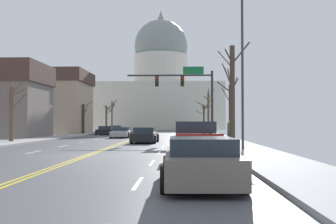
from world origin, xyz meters
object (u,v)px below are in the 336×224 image
at_px(sedan_near_03, 201,162).
at_px(sedan_oncoming_01, 105,131).
at_px(sedan_oncoming_02, 116,129).
at_px(pedestrian_00, 230,130).
at_px(pickup_truck_near_02, 196,143).
at_px(sedan_oncoming_00, 121,133).
at_px(signal_gantry, 188,87).
at_px(sedan_near_01, 189,140).
at_px(street_lamp_right, 238,58).
at_px(sedan_near_00, 145,135).

bearing_deg(sedan_near_03, sedan_oncoming_01, 104.86).
xyz_separation_m(sedan_oncoming_02, pedestrian_00, (13.70, -29.29, 0.53)).
height_order(pickup_truck_near_02, pedestrian_00, pedestrian_00).
bearing_deg(sedan_oncoming_00, pickup_truck_near_02, -73.38).
height_order(signal_gantry, sedan_near_03, signal_gantry).
bearing_deg(signal_gantry, sedan_oncoming_00, 138.84).
bearing_deg(sedan_oncoming_01, sedan_near_01, -67.65).
distance_m(street_lamp_right, sedan_oncoming_02, 39.10).
bearing_deg(sedan_oncoming_02, sedan_near_01, -72.64).
height_order(sedan_near_01, sedan_oncoming_00, sedan_near_01).
height_order(street_lamp_right, sedan_oncoming_02, street_lamp_right).
bearing_deg(street_lamp_right, pickup_truck_near_02, -120.01).
xyz_separation_m(pickup_truck_near_02, sedan_oncoming_00, (-7.08, 23.72, -0.21)).
distance_m(street_lamp_right, sedan_oncoming_01, 31.77).
bearing_deg(sedan_oncoming_00, pedestrian_00, -49.86).
bearing_deg(sedan_oncoming_02, pedestrian_00, -64.93).
xyz_separation_m(street_lamp_right, pickup_truck_near_02, (-2.62, -4.53, -4.59)).
relative_size(signal_gantry, sedan_oncoming_01, 1.81).
bearing_deg(street_lamp_right, signal_gantry, 101.33).
height_order(sedan_near_01, sedan_near_03, sedan_near_03).
xyz_separation_m(sedan_near_01, sedan_oncoming_01, (-10.55, 25.65, -0.01)).
relative_size(sedan_near_00, pickup_truck_near_02, 0.86).
bearing_deg(sedan_oncoming_00, street_lamp_right, -63.19).
distance_m(sedan_near_00, sedan_near_01, 7.24).
bearing_deg(signal_gantry, sedan_oncoming_01, 124.65).
relative_size(sedan_near_01, sedan_oncoming_02, 1.00).
relative_size(sedan_near_01, pedestrian_00, 2.58).
bearing_deg(signal_gantry, sedan_near_01, -90.79).
bearing_deg(signal_gantry, sedan_near_03, -90.40).
bearing_deg(sedan_near_03, sedan_near_01, 89.88).
distance_m(street_lamp_right, sedan_near_00, 12.04).
bearing_deg(sedan_oncoming_02, sedan_near_00, -75.42).
relative_size(sedan_oncoming_00, pedestrian_00, 2.71).
bearing_deg(pickup_truck_near_02, street_lamp_right, 59.99).
bearing_deg(sedan_oncoming_01, sedan_oncoming_00, -68.79).
distance_m(street_lamp_right, sedan_near_03, 12.47).
bearing_deg(pedestrian_00, signal_gantry, 117.59).
relative_size(sedan_near_01, sedan_near_03, 0.98).
height_order(sedan_near_00, sedan_oncoming_02, sedan_near_00).
bearing_deg(sedan_near_00, sedan_near_03, -80.52).
height_order(signal_gantry, sedan_oncoming_01, signal_gantry).
bearing_deg(signal_gantry, sedan_near_00, -133.15).
distance_m(sedan_oncoming_00, pedestrian_00, 15.73).
distance_m(sedan_near_00, sedan_oncoming_02, 28.19).
relative_size(signal_gantry, pickup_truck_near_02, 1.47).
height_order(sedan_oncoming_01, sedan_oncoming_02, sedan_oncoming_01).
bearing_deg(sedan_oncoming_02, sedan_oncoming_00, -78.31).
relative_size(signal_gantry, sedan_near_00, 1.70).
xyz_separation_m(signal_gantry, sedan_oncoming_00, (-7.09, 6.20, -4.31)).
xyz_separation_m(sedan_near_03, sedan_oncoming_02, (-10.50, 47.66, -0.05)).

